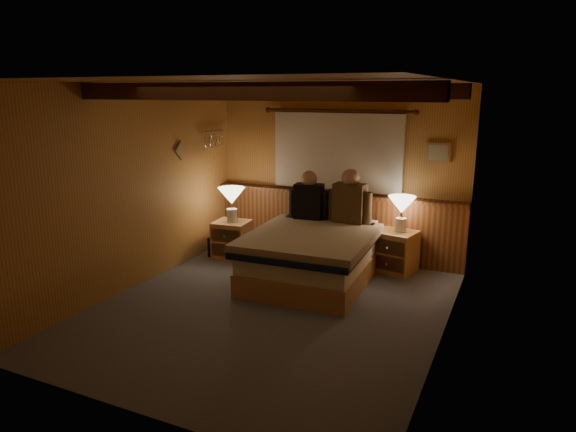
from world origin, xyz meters
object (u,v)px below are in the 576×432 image
Objects in this scene: person_left at (309,199)px; lamp_right at (402,207)px; nightstand_left at (232,239)px; duffel_bag at (227,247)px; nightstand_right at (395,251)px; person_right at (350,200)px; lamp_left at (232,198)px; bed at (313,255)px.

lamp_right is at bearing 0.90° from person_left.
nightstand_left is 1.28m from person_left.
duffel_bag is (-2.37, -0.43, -0.72)m from lamp_right.
lamp_right is 1.23m from person_left.
lamp_right is at bearing 9.84° from duffel_bag.
nightstand_right is 1.23× the size of lamp_right.
person_right is at bearing -157.06° from nightstand_right.
nightstand_right is 0.85× the size of person_left.
person_right is at bearing 4.33° from nightstand_left.
lamp_right is 0.63× the size of person_right.
lamp_left is 1.03× the size of duffel_bag.
lamp_right is (0.90, 0.80, 0.54)m from bed.
lamp_left is (-2.23, -0.41, 0.60)m from nightstand_right.
nightstand_right is at bearing 9.47° from duffel_bag.
nightstand_right reaches higher than nightstand_left.
bed is at bearing -108.41° from person_right.
nightstand_left is 0.72× the size of person_right.
person_right is at bearing -3.20° from person_left.
person_right is (1.64, 0.28, 0.66)m from nightstand_left.
nightstand_left is at bearing -157.97° from nightstand_right.
nightstand_right is 0.90m from person_right.
lamp_left is at bearing -157.63° from nightstand_right.
bed is 3.66× the size of nightstand_left.
nightstand_right is (2.24, 0.40, 0.01)m from nightstand_left.
bed reaches higher than nightstand_left.
nightstand_left is at bearing -168.23° from person_right.
nightstand_left is 1.11× the size of duffel_bag.
lamp_right is (2.29, 0.42, 0.61)m from nightstand_left.
person_left reaches higher than duffel_bag.
lamp_left reaches higher than nightstand_right.
person_left reaches higher than bed.
bed is at bearing -14.59° from duffel_bag.
lamp_left is at bearing -35.14° from nightstand_left.
person_left is at bearing 114.12° from bed.
bed is 4.13× the size of lamp_right.
nightstand_right is 2.36m from duffel_bag.
lamp_left is (-1.38, 0.37, 0.54)m from bed.
lamp_right is 0.67m from person_right.
person_left is at bearing 12.98° from lamp_left.
lamp_left is 1.65m from person_right.
bed is at bearing -125.56° from nightstand_right.
duffel_bag is at bearing -178.57° from lamp_left.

